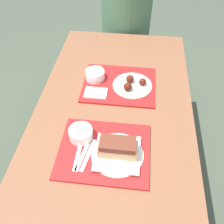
{
  "coord_description": "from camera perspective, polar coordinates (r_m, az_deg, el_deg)",
  "views": [
    {
      "loc": [
        0.09,
        -0.81,
        1.66
      ],
      "look_at": [
        -0.0,
        0.01,
        0.77
      ],
      "focal_mm": 40.0,
      "sensor_mm": 36.0,
      "label": 1
    }
  ],
  "objects": [
    {
      "name": "picnic_bench_far",
      "position": [
        2.27,
        3.13,
        12.39
      ],
      "size": [
        0.77,
        0.28,
        0.45
      ],
      "color": "brown",
      "rests_on": "ground_plane"
    },
    {
      "name": "plastic_spoon_near",
      "position": [
        1.11,
        -7.73,
        -9.51
      ],
      "size": [
        0.02,
        0.17,
        0.0
      ],
      "color": "white",
      "rests_on": "tray_near"
    },
    {
      "name": "bowl_coleslaw_far",
      "position": [
        1.44,
        -3.9,
        8.57
      ],
      "size": [
        0.11,
        0.11,
        0.05
      ],
      "color": "white",
      "rests_on": "tray_far"
    },
    {
      "name": "wings_plate_far",
      "position": [
        1.4,
        4.67,
        6.32
      ],
      "size": [
        0.22,
        0.22,
        0.05
      ],
      "color": "beige",
      "rests_on": "tray_far"
    },
    {
      "name": "plastic_fork_near",
      "position": [
        1.11,
        -6.61,
        -9.64
      ],
      "size": [
        0.04,
        0.17,
        0.0
      ],
      "color": "white",
      "rests_on": "tray_near"
    },
    {
      "name": "brisket_sandwich_plate",
      "position": [
        1.07,
        1.26,
        -8.76
      ],
      "size": [
        0.23,
        0.23,
        0.1
      ],
      "color": "beige",
      "rests_on": "tray_near"
    },
    {
      "name": "napkin_far",
      "position": [
        1.36,
        -3.72,
        4.38
      ],
      "size": [
        0.12,
        0.08,
        0.01
      ],
      "color": "white",
      "rests_on": "tray_far"
    },
    {
      "name": "person_seated_across",
      "position": [
        2.08,
        3.26,
        20.64
      ],
      "size": [
        0.38,
        0.38,
        0.71
      ],
      "color": "#477051",
      "rests_on": "picnic_bench_far"
    },
    {
      "name": "picnic_table",
      "position": [
        1.31,
        -0.01,
        -4.33
      ],
      "size": [
        0.81,
        1.65,
        0.73
      ],
      "color": "brown",
      "rests_on": "ground_plane"
    },
    {
      "name": "ground_plane",
      "position": [
        1.85,
        -0.0,
        -16.63
      ],
      "size": [
        12.0,
        12.0,
        0.0
      ],
      "primitive_type": "plane",
      "color": "#424C3D"
    },
    {
      "name": "plastic_knife_near",
      "position": [
        1.1,
        -5.47,
        -9.77
      ],
      "size": [
        0.04,
        0.17,
        0.0
      ],
      "color": "white",
      "rests_on": "tray_near"
    },
    {
      "name": "tray_far",
      "position": [
        1.42,
        1.6,
        6.29
      ],
      "size": [
        0.4,
        0.33,
        0.01
      ],
      "color": "red",
      "rests_on": "picnic_table"
    },
    {
      "name": "tray_near",
      "position": [
        1.12,
        -1.8,
        -8.87
      ],
      "size": [
        0.4,
        0.33,
        0.01
      ],
      "color": "red",
      "rests_on": "picnic_table"
    },
    {
      "name": "bowl_coleslaw_near",
      "position": [
        1.14,
        -7.14,
        -4.84
      ],
      "size": [
        0.11,
        0.11,
        0.05
      ],
      "color": "white",
      "rests_on": "tray_near"
    }
  ]
}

